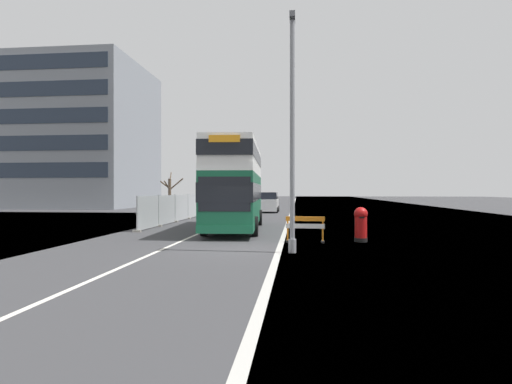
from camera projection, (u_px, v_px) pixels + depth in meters
ground at (247, 251)px, 15.60m from camera, size 140.00×280.00×0.10m
double_decker_bus at (236, 185)px, 23.46m from camera, size 3.29×11.21×4.89m
lamppost_foreground at (292, 140)px, 14.75m from camera, size 0.29×0.70×8.72m
red_pillar_postbox at (361, 223)px, 17.92m from camera, size 0.60×0.60×1.54m
roadworks_barrier at (305, 226)px, 17.74m from camera, size 1.70×0.49×1.13m
construction_site_fence at (175, 209)px, 28.76m from camera, size 0.44×13.80×2.00m
car_oncoming_near at (269, 203)px, 42.14m from camera, size 2.06×4.51×2.08m
car_receding_mid at (247, 200)px, 50.55m from camera, size 2.09×4.31×2.22m
bare_tree_far_verge_near at (170, 191)px, 49.23m from camera, size 3.04×3.11×4.59m
backdrop_office_block at (61, 137)px, 56.74m from camera, size 23.28×16.61×19.50m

